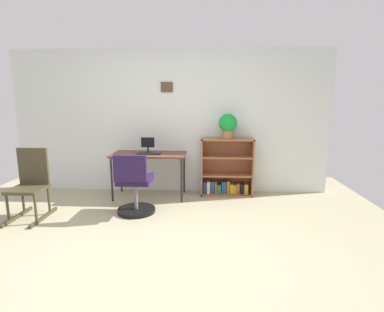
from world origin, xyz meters
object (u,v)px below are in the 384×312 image
keyboard (149,154)px  bookshelf_low (226,170)px  monitor (148,145)px  rocking_chair (31,183)px  desk (149,157)px  potted_plant_on_shelf (228,125)px  office_chair (134,188)px

keyboard → bookshelf_low: size_ratio=0.39×
monitor → rocking_chair: bearing=-145.4°
desk → potted_plant_on_shelf: size_ratio=2.93×
potted_plant_on_shelf → bookshelf_low: bearing=95.9°
monitor → bookshelf_low: bearing=6.8°
bookshelf_low → monitor: bearing=-173.2°
keyboard → office_chair: office_chair is taller
desk → office_chair: 0.79m
office_chair → rocking_chair: bearing=-173.4°
office_chair → bookshelf_low: bearing=36.2°
desk → potted_plant_on_shelf: 1.34m
desk → office_chair: office_chair is taller
office_chair → rocking_chair: 1.35m
monitor → potted_plant_on_shelf: potted_plant_on_shelf is taller
potted_plant_on_shelf → desk: bearing=-172.8°
desk → rocking_chair: bearing=-147.7°
office_chair → potted_plant_on_shelf: 1.75m
keyboard → monitor: bearing=106.0°
office_chair → bookshelf_low: 1.60m
monitor → bookshelf_low: 1.33m
desk → bookshelf_low: size_ratio=1.23×
office_chair → monitor: bearing=87.3°
monitor → keyboard: size_ratio=0.67×
office_chair → keyboard: bearing=83.4°
monitor → rocking_chair: monitor is taller
rocking_chair → potted_plant_on_shelf: 2.92m
desk → keyboard: keyboard is taller
desk → monitor: bearing=112.4°
monitor → potted_plant_on_shelf: size_ratio=0.62×
desk → keyboard: (0.01, -0.07, 0.06)m
keyboard → bookshelf_low: (1.21, 0.28, -0.32)m
office_chair → potted_plant_on_shelf: (1.30, 0.89, 0.78)m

